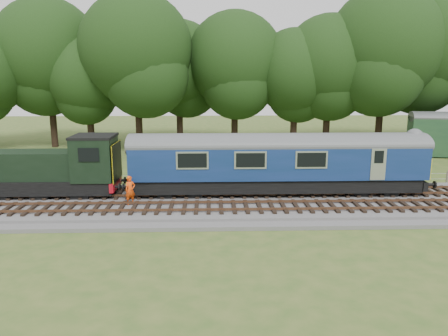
{
  "coord_description": "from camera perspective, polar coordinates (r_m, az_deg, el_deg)",
  "views": [
    {
      "loc": [
        -2.7,
        -25.01,
        7.6
      ],
      "look_at": [
        -1.88,
        1.4,
        2.0
      ],
      "focal_mm": 35.0,
      "sensor_mm": 36.0,
      "label": 1
    }
  ],
  "objects": [
    {
      "name": "fence",
      "position": [
        30.59,
        3.34,
        -2.44
      ],
      "size": [
        64.0,
        0.12,
        1.0
      ],
      "primitive_type": null,
      "color": "#6B6054",
      "rests_on": "ground"
    },
    {
      "name": "shunter_loco",
      "position": [
        28.72,
        -21.67,
        -0.19
      ],
      "size": [
        8.91,
        2.6,
        3.38
      ],
      "color": "black",
      "rests_on": "ground"
    },
    {
      "name": "tree_line",
      "position": [
        47.7,
        1.49,
        2.8
      ],
      "size": [
        70.0,
        8.0,
        18.0
      ],
      "primitive_type": null,
      "color": "black",
      "rests_on": "ground"
    },
    {
      "name": "worker",
      "position": [
        25.53,
        -12.15,
        -2.86
      ],
      "size": [
        0.73,
        0.67,
        1.67
      ],
      "primitive_type": "imported",
      "rotation": [
        0.0,
        0.0,
        0.57
      ],
      "color": "#FA4A0D",
      "rests_on": "ballast"
    },
    {
      "name": "ballast",
      "position": [
        26.23,
        4.21,
        -4.51
      ],
      "size": [
        70.0,
        7.0,
        0.35
      ],
      "primitive_type": "cube",
      "color": "#4C4C4F",
      "rests_on": "ground"
    },
    {
      "name": "ground",
      "position": [
        26.28,
        4.2,
        -4.88
      ],
      "size": [
        120.0,
        120.0,
        0.0
      ],
      "primitive_type": "plane",
      "color": "#375720",
      "rests_on": "ground"
    },
    {
      "name": "track_north",
      "position": [
        27.5,
        3.91,
        -3.21
      ],
      "size": [
        67.2,
        2.4,
        0.21
      ],
      "color": "black",
      "rests_on": "ballast"
    },
    {
      "name": "track_south",
      "position": [
        24.64,
        4.6,
        -5.03
      ],
      "size": [
        67.2,
        2.4,
        0.21
      ],
      "color": "black",
      "rests_on": "ballast"
    },
    {
      "name": "dmu_railcar",
      "position": [
        27.19,
        7.0,
        1.29
      ],
      "size": [
        18.05,
        2.86,
        3.88
      ],
      "color": "black",
      "rests_on": "ground"
    }
  ]
}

